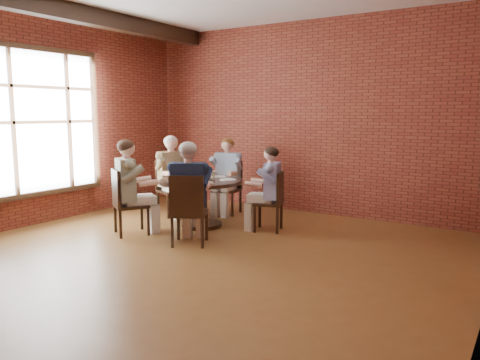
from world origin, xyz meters
The scene contains 29 objects.
floor centered at (0.00, 0.00, 0.00)m, with size 7.00×7.00×0.00m, color brown.
wall_back centered at (0.00, 3.50, 1.70)m, with size 7.00×7.00×0.00m, color brown.
wall_left centered at (-3.25, 0.00, 1.70)m, with size 7.00×7.00×0.00m, color brown.
ceiling_beam centered at (-2.45, 0.00, 3.27)m, with size 0.22×6.90×0.26m, color black.
window centered at (-3.18, 0.40, 1.65)m, with size 0.10×2.16×2.36m.
dining_table centered at (-0.90, 1.58, 0.53)m, with size 1.31×1.31×0.75m.
chair_a centered at (0.21, 1.94, 0.50)m, with size 0.51×0.51×0.91m.
diner_a centered at (0.14, 1.91, 0.65)m, with size 0.50×0.62×1.29m, color #4659B8, non-canonical shape.
chair_b centered at (-1.11, 2.67, 0.51)m, with size 0.51×0.51×0.95m.
diner_b centered at (-1.09, 2.59, 0.67)m, with size 0.54×0.66×1.35m, color #8495A9, non-canonical shape.
chair_c centered at (-1.90, 2.00, 0.52)m, with size 0.60×0.60×0.97m.
diner_c centered at (-1.81, 1.96, 0.70)m, with size 0.57×0.70×1.40m, color brown, non-canonical shape.
chair_d centered at (-1.54, 0.56, 0.53)m, with size 0.64×0.64×0.98m.
diner_d centered at (-1.49, 0.64, 0.70)m, with size 0.57×0.71×1.41m, color gray, non-canonical shape.
chair_e centered at (-0.37, 0.60, 0.53)m, with size 0.63×0.63×0.98m.
diner_e centered at (-0.41, 0.69, 0.71)m, with size 0.57×0.71×1.41m, color #15213D, non-canonical shape.
plate_a centered at (-0.52, 1.77, 0.76)m, with size 0.26×0.26×0.01m, color white.
plate_b centered at (-0.85, 1.99, 0.76)m, with size 0.26×0.26×0.01m, color white.
plate_c centered at (-1.26, 1.82, 0.76)m, with size 0.26×0.26×0.01m, color white.
plate_d centered at (-0.63, 1.33, 0.76)m, with size 0.26×0.26×0.01m, color white.
glass_a centered at (-0.67, 1.58, 0.82)m, with size 0.07×0.07×0.14m, color white.
glass_b centered at (-0.86, 1.78, 0.82)m, with size 0.07×0.07×0.14m, color white.
glass_c centered at (-1.15, 1.89, 0.82)m, with size 0.07×0.07×0.14m, color white.
glass_d centered at (-1.01, 1.64, 0.82)m, with size 0.07×0.07×0.14m, color white.
glass_e centered at (-1.22, 1.47, 0.82)m, with size 0.07×0.07×0.14m, color white.
glass_f centered at (-1.05, 1.16, 0.82)m, with size 0.07×0.07×0.14m, color white.
glass_g centered at (-0.77, 1.41, 0.82)m, with size 0.07×0.07×0.14m, color white.
glass_h centered at (-0.70, 1.43, 0.82)m, with size 0.07×0.07×0.14m, color white.
smartphone centered at (-0.55, 1.36, 0.75)m, with size 0.07×0.13×0.01m, color black.
Camera 1 is at (3.55, -4.22, 1.80)m, focal length 35.00 mm.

